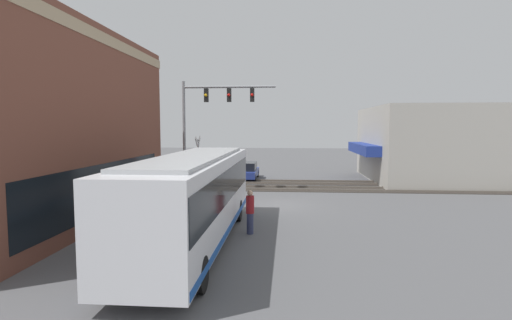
{
  "coord_description": "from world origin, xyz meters",
  "views": [
    {
      "loc": [
        -22.18,
        -0.65,
        4.44
      ],
      "look_at": [
        2.57,
        1.32,
        2.35
      ],
      "focal_mm": 28.0,
      "sensor_mm": 36.0,
      "label": 1
    }
  ],
  "objects": [
    {
      "name": "ground_plane",
      "position": [
        0.0,
        0.0,
        0.0
      ],
      "size": [
        120.0,
        120.0,
        0.0
      ],
      "primitive_type": "plane",
      "color": "#565659"
    },
    {
      "name": "shop_building",
      "position": [
        11.6,
        -11.78,
        3.0
      ],
      "size": [
        12.27,
        9.83,
        6.02
      ],
      "color": "#B2ADA3",
      "rests_on": "ground"
    },
    {
      "name": "city_bus",
      "position": [
        -7.71,
        2.8,
        1.87
      ],
      "size": [
        12.17,
        2.59,
        3.39
      ],
      "color": "silver",
      "rests_on": "ground"
    },
    {
      "name": "traffic_signal_gantry",
      "position": [
        4.54,
        4.61,
        5.46
      ],
      "size": [
        0.42,
        6.31,
        7.48
      ],
      "color": "gray",
      "rests_on": "ground"
    },
    {
      "name": "crossing_signal",
      "position": [
        3.16,
        5.13,
        2.3
      ],
      "size": [
        1.41,
        1.18,
        3.81
      ],
      "color": "gray",
      "rests_on": "ground"
    },
    {
      "name": "rail_track_near",
      "position": [
        6.0,
        0.0,
        0.03
      ],
      "size": [
        2.6,
        60.0,
        0.15
      ],
      "color": "#332D28",
      "rests_on": "ground"
    },
    {
      "name": "rail_track_far",
      "position": [
        9.2,
        0.0,
        0.03
      ],
      "size": [
        2.6,
        60.0,
        0.15
      ],
      "color": "#332D28",
      "rests_on": "ground"
    },
    {
      "name": "parked_car_blue",
      "position": [
        11.11,
        2.8,
        0.68
      ],
      "size": [
        4.72,
        1.82,
        1.45
      ],
      "color": "navy",
      "rests_on": "ground"
    },
    {
      "name": "pedestrian_near_bus",
      "position": [
        -6.03,
        0.88,
        0.94
      ],
      "size": [
        0.34,
        0.34,
        1.82
      ],
      "color": "#2D3351",
      "rests_on": "ground"
    }
  ]
}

